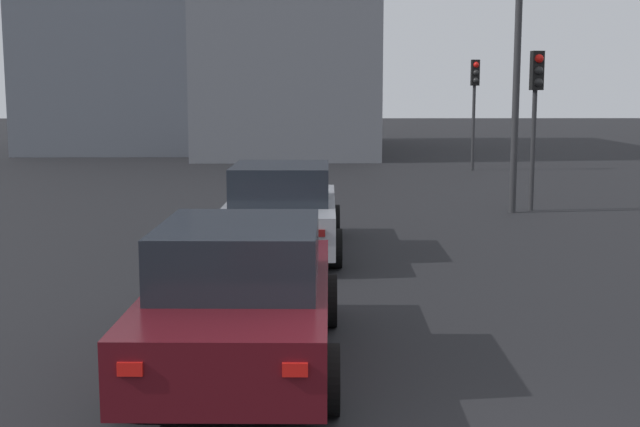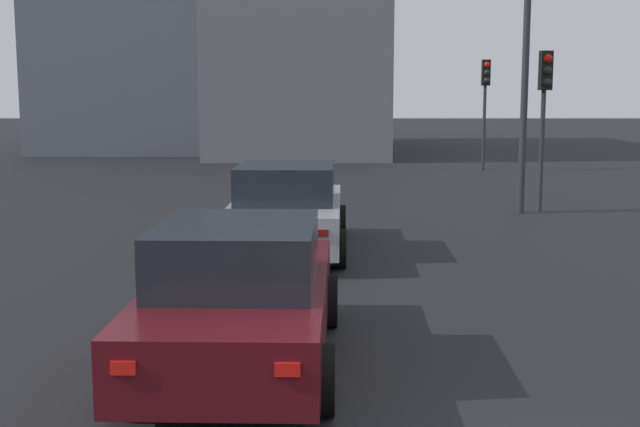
{
  "view_description": "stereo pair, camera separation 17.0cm",
  "coord_description": "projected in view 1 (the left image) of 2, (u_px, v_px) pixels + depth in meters",
  "views": [
    {
      "loc": [
        -6.1,
        1.17,
        2.85
      ],
      "look_at": [
        3.53,
        1.02,
        1.43
      ],
      "focal_mm": 47.36,
      "sensor_mm": 36.0,
      "label": 1
    },
    {
      "loc": [
        -6.1,
        1.0,
        2.85
      ],
      "look_at": [
        3.53,
        1.02,
        1.43
      ],
      "focal_mm": 47.36,
      "sensor_mm": 36.0,
      "label": 2
    }
  ],
  "objects": [
    {
      "name": "traffic_light_near_left",
      "position": [
        475.0,
        91.0,
        29.68
      ],
      "size": [
        0.32,
        0.29,
        3.9
      ],
      "rotation": [
        0.0,
        0.0,
        3.22
      ],
      "color": "#2D2D30",
      "rests_on": "ground_plane"
    },
    {
      "name": "traffic_light_near_right",
      "position": [
        536.0,
        96.0,
        19.63
      ],
      "size": [
        0.33,
        0.31,
        3.74
      ],
      "rotation": [
        0.0,
        0.0,
        3.28
      ],
      "color": "#2D2D30",
      "rests_on": "ground_plane"
    },
    {
      "name": "building_facade_center",
      "position": [
        125.0,
        57.0,
        41.01
      ],
      "size": [
        11.51,
        7.75,
        8.9
      ],
      "primitive_type": "cube",
      "color": "slate",
      "rests_on": "ground_plane"
    },
    {
      "name": "car_silver_right_lead",
      "position": [
        282.0,
        210.0,
        14.87
      ],
      "size": [
        4.67,
        2.18,
        1.57
      ],
      "rotation": [
        0.0,
        0.0,
        -0.03
      ],
      "color": "#A8AAB2",
      "rests_on": "ground_plane"
    },
    {
      "name": "car_maroon_right_second",
      "position": [
        242.0,
        296.0,
        8.7
      ],
      "size": [
        4.59,
        2.09,
        1.53
      ],
      "rotation": [
        0.0,
        0.0,
        -0.03
      ],
      "color": "#510F16",
      "rests_on": "ground_plane"
    },
    {
      "name": "building_facade_left",
      "position": [
        289.0,
        36.0,
        40.05
      ],
      "size": [
        15.89,
        7.55,
        10.75
      ],
      "primitive_type": "cube",
      "color": "slate",
      "rests_on": "ground_plane"
    }
  ]
}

